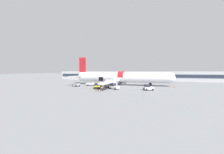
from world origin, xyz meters
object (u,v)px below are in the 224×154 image
(ground_crew_driver, at_px, (105,85))
(baggage_tug_lead, at_px, (148,88))
(suitcase_on_tarmac_upright, at_px, (100,86))
(baggage_cart_queued, at_px, (91,84))
(ground_crew_loader_a, at_px, (96,84))
(suitcase_on_tarmac_spare, at_px, (98,86))
(airplane, at_px, (120,78))
(ground_crew_loader_b, at_px, (100,83))
(baggage_tug_rear, at_px, (97,86))
(baggage_tug_mid, at_px, (114,87))
(baggage_cart_empty, at_px, (76,85))
(baggage_cart_loading, at_px, (105,85))

(ground_crew_driver, bearing_deg, baggage_tug_lead, -11.06)
(suitcase_on_tarmac_upright, bearing_deg, baggage_cart_queued, 148.83)
(ground_crew_loader_a, xyz_separation_m, suitcase_on_tarmac_spare, (1.10, -1.22, -0.53))
(airplane, relative_size, ground_crew_loader_b, 23.06)
(ground_crew_loader_a, height_order, suitcase_on_tarmac_upright, ground_crew_loader_a)
(baggage_tug_rear, xyz_separation_m, suitcase_on_tarmac_spare, (-1.64, 4.08, -0.45))
(airplane, xyz_separation_m, baggage_cart_queued, (-9.35, -5.25, -2.32))
(suitcase_on_tarmac_spare, bearing_deg, ground_crew_loader_b, 103.30)
(baggage_tug_lead, relative_size, baggage_tug_rear, 0.91)
(baggage_tug_lead, xyz_separation_m, baggage_cart_queued, (-20.01, 5.91, -0.16))
(baggage_tug_mid, height_order, baggage_cart_empty, baggage_tug_mid)
(baggage_tug_mid, height_order, ground_crew_loader_a, baggage_tug_mid)
(baggage_tug_lead, height_order, suitcase_on_tarmac_upright, baggage_tug_lead)
(baggage_tug_mid, distance_m, suitcase_on_tarmac_upright, 6.80)
(airplane, height_order, ground_crew_loader_b, airplane)
(baggage_tug_rear, xyz_separation_m, baggage_cart_queued, (-5.23, 6.70, -0.23))
(baggage_tug_mid, relative_size, suitcase_on_tarmac_upright, 4.76)
(baggage_tug_rear, distance_m, baggage_cart_empty, 9.89)
(baggage_cart_loading, distance_m, baggage_cart_queued, 5.25)
(baggage_tug_rear, height_order, ground_crew_loader_a, baggage_tug_rear)
(baggage_tug_lead, bearing_deg, suitcase_on_tarmac_spare, 168.67)
(airplane, bearing_deg, baggage_cart_loading, -126.31)
(suitcase_on_tarmac_upright, bearing_deg, baggage_tug_lead, -11.52)
(airplane, height_order, ground_crew_driver, airplane)
(ground_crew_loader_a, distance_m, suitcase_on_tarmac_spare, 1.73)
(baggage_cart_queued, xyz_separation_m, suitcase_on_tarmac_spare, (3.59, -2.63, -0.22))
(baggage_tug_rear, distance_m, ground_crew_loader_b, 9.25)
(airplane, distance_m, baggage_cart_queued, 10.97)
(baggage_tug_rear, xyz_separation_m, ground_crew_loader_a, (-2.74, 5.30, 0.08))
(ground_crew_driver, distance_m, suitcase_on_tarmac_spare, 2.92)
(ground_crew_loader_a, bearing_deg, ground_crew_loader_b, 90.38)
(airplane, distance_m, ground_crew_driver, 9.23)
(baggage_tug_mid, relative_size, baggage_cart_queued, 0.75)
(airplane, bearing_deg, suitcase_on_tarmac_upright, -120.68)
(baggage_cart_empty, distance_m, ground_crew_driver, 10.46)
(baggage_cart_loading, relative_size, baggage_cart_empty, 1.05)
(baggage_tug_rear, bearing_deg, ground_crew_driver, 71.45)
(airplane, height_order, suitcase_on_tarmac_upright, airplane)
(baggage_cart_queued, distance_m, ground_crew_loader_b, 3.27)
(baggage_tug_lead, relative_size, ground_crew_driver, 1.90)
(baggage_tug_rear, bearing_deg, ground_crew_loader_a, 117.34)
(airplane, height_order, ground_crew_loader_a, airplane)
(ground_crew_loader_a, bearing_deg, airplane, 44.18)
(baggage_tug_rear, relative_size, suitcase_on_tarmac_upright, 4.85)
(airplane, bearing_deg, ground_crew_loader_b, -155.52)
(baggage_tug_mid, bearing_deg, baggage_cart_queued, 148.52)
(ground_crew_driver, bearing_deg, suitcase_on_tarmac_spare, 167.34)
(airplane, height_order, baggage_tug_mid, airplane)
(ground_crew_driver, relative_size, suitcase_on_tarmac_upright, 2.34)
(baggage_tug_rear, bearing_deg, suitcase_on_tarmac_spare, 111.91)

